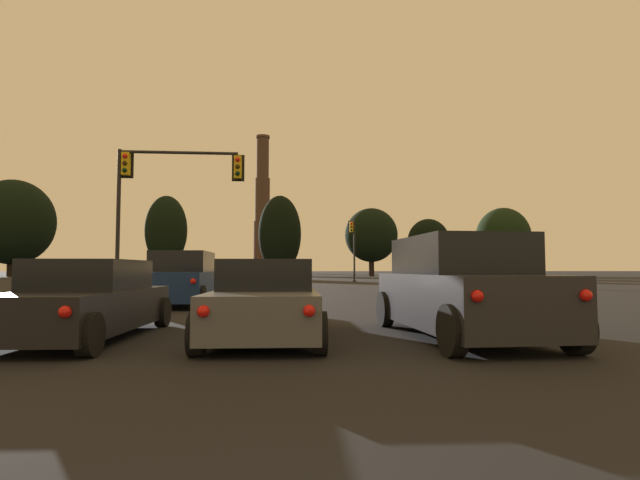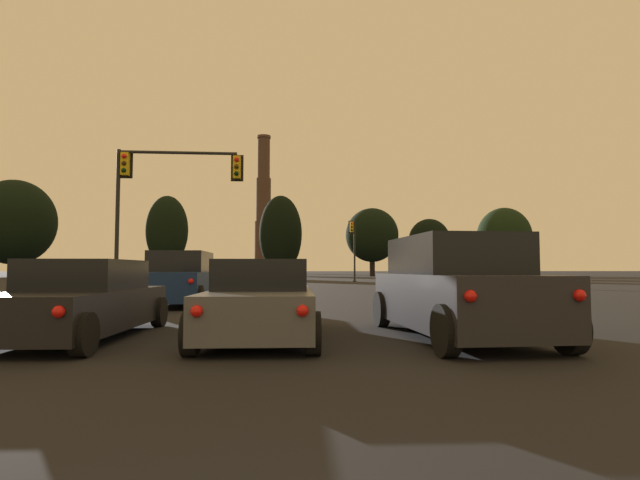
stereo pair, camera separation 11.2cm
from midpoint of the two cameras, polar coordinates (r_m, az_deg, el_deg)
The scene contains 13 objects.
suv_left_lane_front at distance 17.92m, azimuth -15.43°, elevation -4.36°, with size 2.12×4.91×1.86m.
sedan_center_lane_second at distance 9.30m, azimuth -6.36°, elevation -6.94°, with size 2.11×4.75×1.43m.
sedan_left_lane_second at distance 10.05m, azimuth -25.32°, elevation -6.37°, with size 2.16×4.77×1.43m.
suv_right_lane_second at distance 9.56m, azimuth 15.58°, elevation -5.36°, with size 2.27×4.97×1.86m.
traffic_light_far_right at distance 49.52m, azimuth 3.88°, elevation -0.16°, with size 0.78×0.50×6.11m.
traffic_light_overhead_left at distance 24.10m, azimuth -17.80°, elevation 6.09°, with size 5.83×0.50×6.72m.
smokestack at distance 144.85m, azimuth -6.47°, elevation 2.40°, with size 7.86×7.86×40.04m.
treeline_far_left at distance 98.57m, azimuth -31.54°, elevation 1.75°, with size 13.41×12.06×16.34m.
treeline_far_right at distance 86.46m, azimuth 6.01°, elevation 0.55°, with size 9.10×8.19×11.78m.
treeline_center_right at distance 94.32m, azimuth -17.05°, elevation 1.03°, with size 7.47×6.73×14.56m.
treeline_center_left at distance 91.21m, azimuth -4.49°, elevation 0.69°, with size 7.77×6.99×14.71m.
treeline_left_mid at distance 96.31m, azimuth 12.42°, elevation -0.14°, with size 7.84×7.05×10.74m.
treeline_right_mid at distance 98.01m, azimuth 20.35°, elevation 0.28°, with size 9.96×8.96×12.59m.
Camera 2 is at (0.10, 0.02, 1.25)m, focal length 28.00 mm.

